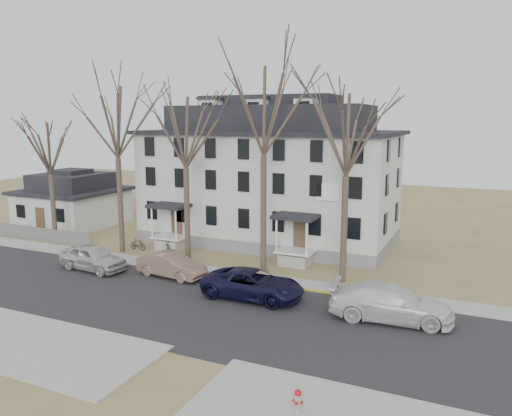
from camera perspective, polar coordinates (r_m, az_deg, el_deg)
The scene contains 19 objects.
ground at distance 26.63m, azimuth -9.92°, elevation -12.51°, with size 120.00×120.00×0.00m, color olive.
main_road at distance 28.17m, azimuth -7.59°, elevation -11.15°, with size 120.00×10.00×0.04m, color #27272A.
far_sidewalk at distance 33.10m, azimuth -2.02°, elevation -7.79°, with size 120.00×2.00×0.08m, color #A09F97.
yellow_curb at distance 30.48m, azimuth 5.76°, elevation -9.43°, with size 14.00×0.25×0.06m, color gold.
boarding_house at distance 41.65m, azimuth 1.59°, elevation 3.52°, with size 20.80×12.36×12.05m.
small_house at distance 51.71m, azimuth -20.20°, elevation 0.69°, with size 8.70×8.70×5.00m.
fence at distance 47.07m, azimuth -24.70°, elevation -3.29°, with size 14.00×0.06×1.20m, color gray.
tree_far_left at distance 39.08m, azimuth -15.70°, elevation 10.01°, with size 8.40×8.40×13.72m.
tree_mid_left at distance 35.53m, azimuth -8.13°, elevation 9.10°, with size 7.80×7.80×12.74m.
tree_center at distance 32.70m, azimuth 0.89°, elevation 11.72°, with size 9.00×9.00×14.70m.
tree_mid_right at distance 30.90m, azimuth 10.38°, elevation 8.90°, with size 7.80×7.80×12.74m.
tree_bungalow at distance 43.96m, azimuth -22.61°, elevation 6.68°, with size 6.60×6.60×10.78m.
car_silver at distance 35.83m, azimuth -18.14°, elevation -5.46°, with size 2.03×5.05×1.72m, color silver.
car_tan at distance 33.10m, azimuth -9.64°, elevation -6.51°, with size 1.65×4.74×1.56m, color #7F6454.
car_navy at distance 28.90m, azimuth -0.36°, elevation -8.77°, with size 2.72×5.90×1.64m, color black.
car_white at distance 26.82m, azimuth 15.13°, elevation -10.49°, with size 2.52×6.21×1.80m, color silver.
bicycle_left at distance 39.56m, azimuth -10.35°, elevation -4.27°, with size 0.60×1.71×0.90m, color black.
bicycle_right at distance 40.28m, azimuth -13.37°, elevation -4.13°, with size 0.42×1.48×0.89m, color black.
fire_hydrant at distance 18.79m, azimuth 4.80°, elevation -21.14°, with size 0.37×0.35×0.89m.
Camera 1 is at (14.12, -20.14, 10.20)m, focal length 35.00 mm.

